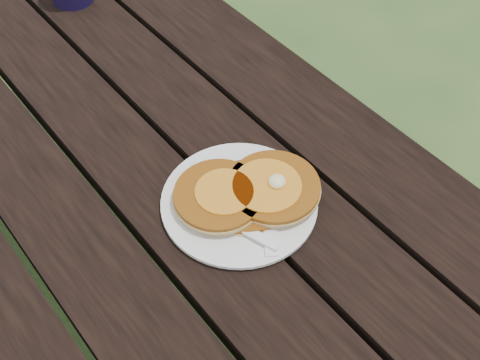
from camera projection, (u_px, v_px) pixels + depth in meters
ground at (138, 306)px, 1.67m from camera, size 60.00×60.00×0.00m
picnic_table at (117, 230)px, 1.39m from camera, size 1.36×1.80×0.75m
plate at (239, 203)px, 0.95m from camera, size 0.29×0.29×0.01m
pancake_stack at (248, 192)px, 0.94m from camera, size 0.22×0.18×0.04m
knife at (268, 208)px, 0.94m from camera, size 0.12×0.16×0.00m
fork at (247, 231)px, 0.90m from camera, size 0.08×0.16×0.01m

